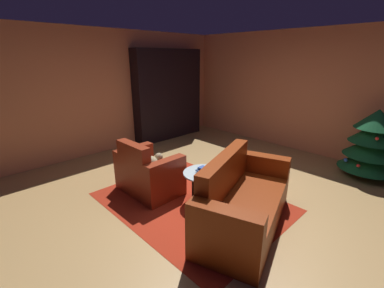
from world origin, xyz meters
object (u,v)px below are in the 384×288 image
at_px(decorated_tree, 372,144).
at_px(armchair_red, 148,174).
at_px(couch_red, 243,203).
at_px(coffee_table, 205,176).
at_px(bookshelf_unit, 172,95).
at_px(book_stack_on_table, 205,171).
at_px(bottle_on_table, 217,167).

bearing_deg(decorated_tree, armchair_red, -125.79).
bearing_deg(decorated_tree, couch_red, -104.41).
bearing_deg(decorated_tree, coffee_table, -117.71).
bearing_deg(coffee_table, bookshelf_unit, 147.49).
xyz_separation_m(book_stack_on_table, decorated_tree, (1.41, 2.73, 0.11)).
relative_size(bookshelf_unit, bottle_on_table, 9.45).
relative_size(coffee_table, bottle_on_table, 2.64).
xyz_separation_m(armchair_red, book_stack_on_table, (0.85, 0.40, 0.20)).
xyz_separation_m(coffee_table, bottle_on_table, (0.13, 0.11, 0.15)).
xyz_separation_m(bookshelf_unit, couch_red, (3.59, -1.89, -0.79)).
height_order(coffee_table, book_stack_on_table, book_stack_on_table).
relative_size(coffee_table, decorated_tree, 0.51).
relative_size(armchair_red, decorated_tree, 0.81).
xyz_separation_m(armchair_red, decorated_tree, (2.26, 3.13, 0.31)).
bearing_deg(bottle_on_table, coffee_table, -140.76).
relative_size(couch_red, book_stack_on_table, 8.70).
relative_size(couch_red, coffee_table, 3.11).
height_order(book_stack_on_table, decorated_tree, decorated_tree).
xyz_separation_m(bookshelf_unit, coffee_table, (2.88, -1.83, -0.68)).
height_order(armchair_red, couch_red, couch_red).
distance_m(bookshelf_unit, book_stack_on_table, 3.48).
distance_m(couch_red, book_stack_on_table, 0.73).
bearing_deg(bookshelf_unit, decorated_tree, 11.67).
bearing_deg(bookshelf_unit, coffee_table, -32.51).
relative_size(armchair_red, book_stack_on_table, 4.46).
bearing_deg(couch_red, book_stack_on_table, 175.78).
relative_size(coffee_table, book_stack_on_table, 2.80).
height_order(bookshelf_unit, book_stack_on_table, bookshelf_unit).
xyz_separation_m(bottle_on_table, decorated_tree, (1.30, 2.61, 0.05)).
height_order(coffee_table, decorated_tree, decorated_tree).
relative_size(bookshelf_unit, book_stack_on_table, 10.05).
bearing_deg(armchair_red, bottle_on_table, 28.41).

